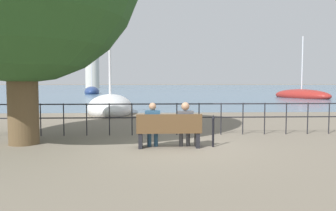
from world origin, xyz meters
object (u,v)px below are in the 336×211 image
Objects in this scene: park_bench at (169,132)px; seated_person_left at (153,123)px; seated_person_right at (185,122)px; harbor_lighthouse at (92,63)px; closed_umbrella at (213,129)px; sailboat_1 at (301,95)px; sailboat_2 at (110,107)px; sailboat_0 at (92,91)px.

seated_person_left is (-0.43, 0.08, 0.22)m from park_bench.
harbor_lighthouse is at bearing 101.41° from seated_person_right.
harbor_lighthouse reaches higher than park_bench.
harbor_lighthouse is (-22.55, 111.79, 8.33)m from seated_person_right.
sailboat_1 is at bearing 61.12° from closed_umbrella.
sailboat_2 is at bearing 111.30° from closed_umbrella.
closed_umbrella is at bearing -142.03° from sailboat_1.
closed_umbrella is 0.08× the size of sailboat_2.
sailboat_2 is at bearing -79.24° from harbor_lighthouse.
seated_person_right is 32.16m from sailboat_1.
harbor_lighthouse is at bearing 101.77° from closed_umbrella.
seated_person_left is at bearing 169.68° from park_bench.
closed_umbrella is (1.18, 0.07, 0.05)m from park_bench.
seated_person_right is 0.11× the size of sailboat_2.
park_bench is 0.21× the size of sailboat_1.
harbor_lighthouse is at bearing 92.30° from sailboat_0.
park_bench is at bearing -169.84° from seated_person_right.
seated_person_right reaches higher than seated_person_left.
park_bench is 0.09× the size of harbor_lighthouse.
park_bench is 0.15× the size of sailboat_2.
seated_person_left is at bearing -85.53° from sailboat_0.
harbor_lighthouse reaches higher than seated_person_left.
sailboat_1 is 0.41× the size of harbor_lighthouse.
sailboat_2 reaches higher than seated_person_right.
seated_person_right is (0.43, 0.08, 0.23)m from park_bench.
sailboat_1 is at bearing 59.35° from park_bench.
harbor_lighthouse is (-23.30, 111.80, 8.51)m from closed_umbrella.
sailboat_0 is at bearing 104.28° from closed_umbrella.
harbor_lighthouse is at bearing 91.57° from sailboat_1.
park_bench is 45.06m from sailboat_0.
sailboat_2 reaches higher than park_bench.
seated_person_left is at bearing -81.45° from sailboat_2.
park_bench is at bearing -85.02° from sailboat_0.
seated_person_right is 0.10× the size of sailboat_0.
sailboat_0 is 1.03× the size of sailboat_2.
sailboat_1 is (15.36, 27.84, -0.18)m from closed_umbrella.
park_bench is at bearing -176.70° from closed_umbrella.
sailboat_2 is (-2.84, 10.38, -0.08)m from park_bench.
seated_person_right is at bearing 10.16° from park_bench.
park_bench is at bearing -10.32° from seated_person_left.
harbor_lighthouse reaches higher than sailboat_0.
seated_person_right is 0.06× the size of harbor_lighthouse.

